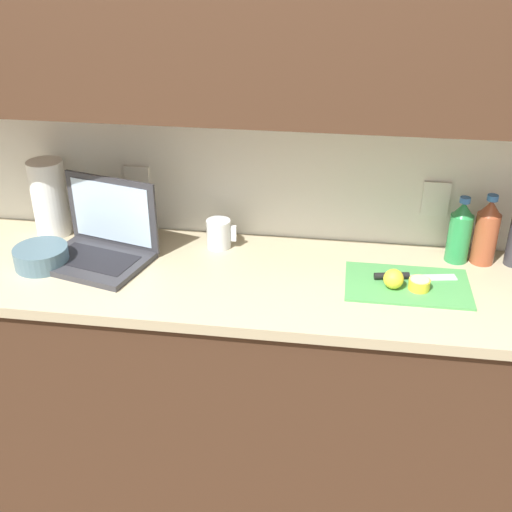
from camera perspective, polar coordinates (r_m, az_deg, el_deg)
ground_plane at (r=2.67m, az=-3.70°, el=-19.14°), size 12.00×12.00×0.00m
wall_back at (r=2.07m, az=-3.78°, el=16.95°), size 5.20×0.38×2.60m
counter_unit at (r=2.35m, az=-4.57°, el=-11.12°), size 2.51×0.59×0.93m
laptop at (r=2.20m, az=-13.51°, el=1.30°), size 0.39×0.33×0.26m
cutting_board at (r=2.05m, az=13.30°, el=-2.52°), size 0.38×0.24×0.01m
knife at (r=2.07m, az=12.79°, el=-1.77°), size 0.26×0.08×0.02m
lemon_half_cut at (r=2.02m, az=14.30°, el=-2.43°), size 0.07×0.07×0.03m
lemon_whole_beside at (r=2.01m, az=12.13°, el=-2.00°), size 0.06×0.06×0.06m
bottle_green_soda at (r=2.20m, az=17.66°, el=2.02°), size 0.08×0.08×0.23m
bottle_oil_tall at (r=2.22m, az=19.79°, el=2.00°), size 0.08×0.08×0.24m
measuring_cup at (r=2.21m, az=-3.31°, el=1.99°), size 0.10×0.08×0.10m
bowl_white at (r=2.21m, az=-18.54°, el=-0.05°), size 0.18×0.18×0.07m
paper_towel_roll at (r=2.39m, az=-17.86°, el=4.94°), size 0.12×0.12×0.27m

